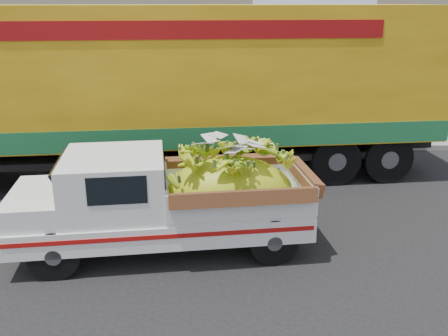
{
  "coord_description": "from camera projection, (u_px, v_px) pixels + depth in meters",
  "views": [
    {
      "loc": [
        0.84,
        -7.13,
        3.87
      ],
      "look_at": [
        0.46,
        1.02,
        1.13
      ],
      "focal_mm": 40.0,
      "sensor_mm": 36.0,
      "label": 1
    }
  ],
  "objects": [
    {
      "name": "ground",
      "position": [
        192.0,
        255.0,
        8.02
      ],
      "size": [
        100.0,
        100.0,
        0.0
      ],
      "primitive_type": "plane",
      "color": "black",
      "rests_on": "ground"
    },
    {
      "name": "curb",
      "position": [
        216.0,
        144.0,
        13.95
      ],
      "size": [
        60.0,
        0.25,
        0.15
      ],
      "primitive_type": "cube",
      "color": "gray",
      "rests_on": "ground"
    },
    {
      "name": "sidewalk",
      "position": [
        220.0,
        126.0,
        15.94
      ],
      "size": [
        60.0,
        4.0,
        0.14
      ],
      "primitive_type": "cube",
      "color": "gray",
      "rests_on": "ground"
    },
    {
      "name": "building_left",
      "position": [
        39.0,
        35.0,
        21.11
      ],
      "size": [
        18.0,
        6.0,
        5.0
      ],
      "primitive_type": "cube",
      "color": "gray",
      "rests_on": "ground"
    },
    {
      "name": "pickup_truck",
      "position": [
        185.0,
        198.0,
        8.01
      ],
      "size": [
        4.87,
        2.5,
        1.63
      ],
      "rotation": [
        0.0,
        0.0,
        0.18
      ],
      "color": "black",
      "rests_on": "ground"
    },
    {
      "name": "semi_trailer",
      "position": [
        173.0,
        84.0,
        11.02
      ],
      "size": [
        12.07,
        4.44,
        3.8
      ],
      "rotation": [
        0.0,
        0.0,
        0.17
      ],
      "color": "black",
      "rests_on": "ground"
    }
  ]
}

